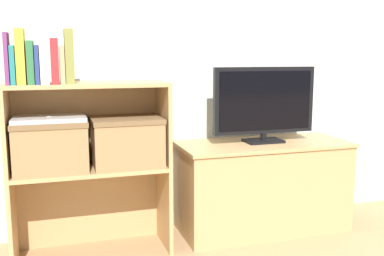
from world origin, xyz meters
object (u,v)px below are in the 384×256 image
(book_plum, at_px, (7,59))
(storage_basket_left, at_px, (51,144))
(tv, at_px, (264,103))
(book_crimson, at_px, (55,61))
(book_olive, at_px, (69,57))
(book_navy, at_px, (37,65))
(book_mustard, at_px, (21,57))
(tv_stand, at_px, (262,186))
(storage_basket_right, at_px, (127,139))
(book_ivory, at_px, (44,59))
(book_forest, at_px, (31,63))
(laptop, at_px, (49,118))
(book_tan, at_px, (62,65))
(book_teal, at_px, (13,65))

(book_plum, distance_m, storage_basket_left, 0.45)
(tv, relative_size, book_crimson, 2.93)
(tv, xyz_separation_m, book_crimson, (-1.16, -0.11, 0.24))
(book_olive, bearing_deg, book_crimson, 180.00)
(book_navy, bearing_deg, tv, 5.00)
(book_mustard, bearing_deg, tv, 4.73)
(tv_stand, xyz_separation_m, storage_basket_right, (-0.82, -0.06, 0.34))
(book_ivory, xyz_separation_m, book_olive, (0.11, 0.00, 0.01))
(tv_stand, distance_m, book_crimson, 1.38)
(book_forest, height_order, book_olive, book_olive)
(book_plum, xyz_separation_m, book_mustard, (0.06, -0.00, 0.01))
(tv_stand, relative_size, laptop, 2.90)
(book_plum, bearing_deg, book_mustard, -0.00)
(tv_stand, distance_m, book_mustard, 1.52)
(book_tan, bearing_deg, book_plum, 180.00)
(tv_stand, height_order, book_forest, book_forest)
(storage_basket_right, bearing_deg, tv, 4.28)
(book_navy, relative_size, book_tan, 1.02)
(laptop, bearing_deg, book_tan, -33.31)
(tv, relative_size, book_mustard, 2.44)
(tv_stand, relative_size, book_ivory, 4.34)
(book_navy, bearing_deg, book_plum, 180.00)
(tv, relative_size, book_forest, 3.10)
(book_navy, height_order, book_crimson, book_crimson)
(tv_stand, relative_size, book_teal, 5.65)
(book_mustard, relative_size, storage_basket_right, 0.72)
(book_ivory, distance_m, book_tan, 0.08)
(book_teal, distance_m, storage_basket_left, 0.42)
(tv, distance_m, book_plum, 1.40)
(book_plum, height_order, storage_basket_left, book_plum)
(book_plum, height_order, book_teal, book_plum)
(book_plum, xyz_separation_m, book_forest, (0.10, -0.00, -0.02))
(book_teal, distance_m, book_mustard, 0.05)
(book_plum, distance_m, book_ivory, 0.16)
(book_crimson, bearing_deg, laptop, 129.01)
(tv, distance_m, book_olive, 1.13)
(book_plum, distance_m, book_navy, 0.13)
(tv_stand, xyz_separation_m, book_mustard, (-1.31, -0.11, 0.77))
(book_olive, height_order, laptop, book_olive)
(book_plum, relative_size, laptop, 0.68)
(book_plum, xyz_separation_m, book_teal, (0.02, 0.00, -0.03))
(tv_stand, xyz_separation_m, storage_basket_left, (-1.20, -0.06, 0.34))
(book_crimson, height_order, laptop, book_crimson)
(storage_basket_left, bearing_deg, book_tan, -33.31)
(book_teal, bearing_deg, storage_basket_left, 17.84)
(tv_stand, relative_size, book_crimson, 4.74)
(book_navy, xyz_separation_m, storage_basket_left, (0.04, 0.05, -0.39))
(tv_stand, xyz_separation_m, book_tan, (-1.13, -0.11, 0.73))
(book_ivory, relative_size, book_olive, 0.90)
(tv_stand, height_order, storage_basket_left, storage_basket_left)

